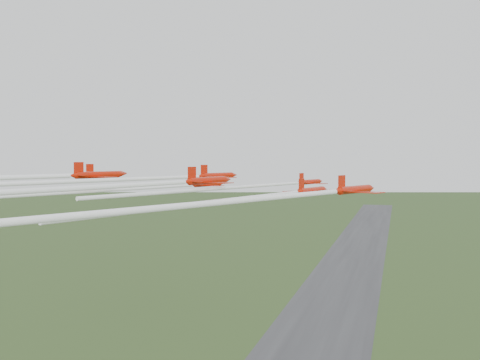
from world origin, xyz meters
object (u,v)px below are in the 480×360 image
(jet_row2_right, at_px, (267,196))
(jet_row3_mid, at_px, (160,178))
(jet_row3_right, at_px, (299,195))
(jet_row3_left, at_px, (28,176))
(jet_lead, at_px, (263,185))
(jet_row2_left, at_px, (145,188))
(jet_row4_left, at_px, (46,176))
(jet_row4_right, at_px, (134,185))

(jet_row2_right, xyz_separation_m, jet_row3_mid, (-15.10, -8.01, 2.97))
(jet_row3_right, bearing_deg, jet_row3_left, -169.45)
(jet_lead, relative_size, jet_row3_mid, 1.29)
(jet_lead, height_order, jet_row2_left, jet_lead)
(jet_row2_right, height_order, jet_row4_left, jet_row4_left)
(jet_lead, xyz_separation_m, jet_row4_left, (-26.36, -33.28, 2.60))
(jet_lead, relative_size, jet_row4_right, 1.22)
(jet_row2_left, distance_m, jet_row3_left, 20.88)
(jet_row3_mid, relative_size, jet_row4_right, 0.94)
(jet_lead, height_order, jet_row4_left, jet_row4_left)
(jet_lead, bearing_deg, jet_row2_left, -130.45)
(jet_lead, relative_size, jet_row3_right, 1.15)
(jet_row3_left, relative_size, jet_row3_mid, 1.16)
(jet_row2_left, bearing_deg, jet_row3_right, -15.16)
(jet_row3_mid, xyz_separation_m, jet_row4_right, (5.87, -19.55, -0.05))
(jet_row3_mid, distance_m, jet_row3_right, 24.00)
(jet_row2_left, height_order, jet_row3_mid, jet_row3_mid)
(jet_row4_right, bearing_deg, jet_row3_left, 161.50)
(jet_lead, bearing_deg, jet_row3_right, -48.54)
(jet_row3_left, height_order, jet_row3_right, jet_row3_left)
(jet_row2_right, bearing_deg, jet_row3_left, -158.76)
(jet_row3_right, bearing_deg, jet_lead, 134.69)
(jet_row4_right, bearing_deg, jet_lead, 103.57)
(jet_row3_right, bearing_deg, jet_row2_right, 141.36)
(jet_row3_mid, bearing_deg, jet_lead, 94.36)
(jet_row3_left, xyz_separation_m, jet_row3_mid, (27.86, -4.90, 0.13))
(jet_row2_left, bearing_deg, jet_row3_mid, -36.77)
(jet_row3_right, bearing_deg, jet_row2_left, 168.26)
(jet_row3_mid, relative_size, jet_row3_right, 0.89)
(jet_row2_right, bearing_deg, jet_row4_left, -141.88)
(jet_lead, distance_m, jet_row3_mid, 30.38)
(jet_row2_right, height_order, jet_row3_right, jet_row3_right)
(jet_row2_right, distance_m, jet_row4_right, 29.21)
(jet_row3_mid, distance_m, jet_row4_right, 20.41)
(jet_lead, distance_m, jet_row3_right, 38.32)
(jet_row2_left, distance_m, jet_row3_mid, 20.97)
(jet_row2_left, bearing_deg, jet_row2_right, 0.57)
(jet_row2_right, relative_size, jet_row3_mid, 1.23)
(jet_row2_right, xyz_separation_m, jet_row4_left, (-32.31, -12.42, 3.18))
(jet_row3_mid, height_order, jet_row4_right, jet_row3_mid)
(jet_row4_left, bearing_deg, jet_row2_left, 95.48)
(jet_row3_left, xyz_separation_m, jet_row4_left, (10.64, -9.31, 0.33))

